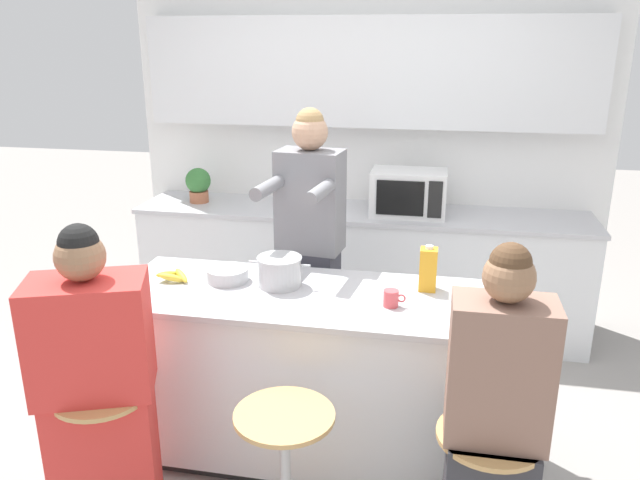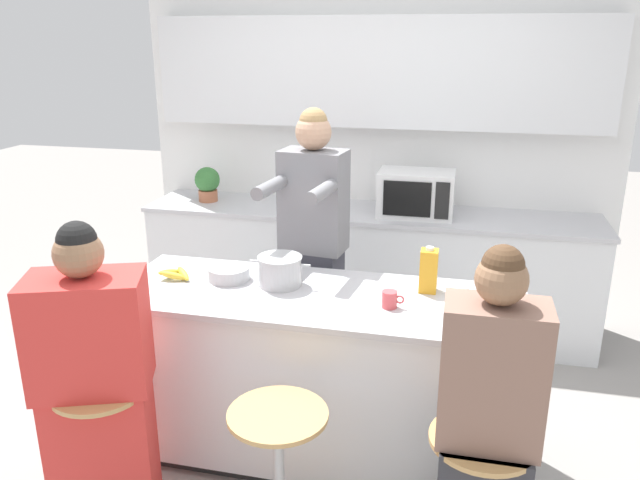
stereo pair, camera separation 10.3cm
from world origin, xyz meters
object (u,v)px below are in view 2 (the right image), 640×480
bar_stool_leftmost (106,444)px  person_wrapped_blanket (96,388)px  cooking_pot (280,271)px  juice_carton (429,271)px  coffee_cup_far (459,294)px  potted_plant (207,183)px  bar_stool_center (279,472)px  kitchen_island (317,376)px  banana_bunch (176,274)px  fruit_bowl (229,273)px  person_seated_near (486,443)px  person_cooking (313,260)px  microwave (416,194)px  coffee_cup_near (390,299)px

bar_stool_leftmost → person_wrapped_blanket: bearing=170.0°
cooking_pot → juice_carton: 0.72m
coffee_cup_far → bar_stool_leftmost: bearing=-154.1°
potted_plant → bar_stool_center: bearing=-61.2°
kitchen_island → banana_bunch: banana_bunch is taller
fruit_bowl → person_seated_near: bearing=-29.7°
coffee_cup_far → potted_plant: (-1.87, 1.49, 0.09)m
kitchen_island → person_seated_near: 1.04m
person_wrapped_blanket → juice_carton: person_wrapped_blanket is taller
person_wrapped_blanket → person_cooking: bearing=40.9°
banana_bunch → kitchen_island: bearing=-1.9°
bar_stool_center → microwave: (0.33, 2.15, 0.66)m
person_wrapped_blanket → juice_carton: size_ratio=6.14×
coffee_cup_far → person_seated_near: bearing=-79.3°
person_seated_near → juice_carton: (-0.28, 0.80, 0.35)m
kitchen_island → fruit_bowl: size_ratio=9.44×
kitchen_island → coffee_cup_near: 0.60m
bar_stool_leftmost → coffee_cup_far: size_ratio=5.52×
coffee_cup_near → banana_bunch: coffee_cup_near is taller
bar_stool_leftmost → person_wrapped_blanket: size_ratio=0.48×
bar_stool_leftmost → fruit_bowl: size_ratio=3.17×
banana_bunch → fruit_bowl: bearing=11.8°
cooking_pot → juice_carton: bearing=7.2°
coffee_cup_far → person_cooking: bearing=148.5°
bar_stool_leftmost → microwave: (1.12, 2.15, 0.66)m
person_wrapped_blanket → person_seated_near: person_seated_near is taller
person_cooking → juice_carton: (0.67, -0.39, 0.14)m
person_wrapped_blanket → banana_bunch: (0.07, 0.67, 0.27)m
kitchen_island → person_cooking: person_cooking is taller
coffee_cup_far → juice_carton: size_ratio=0.53×
coffee_cup_far → bar_stool_center: bearing=-133.1°
person_wrapped_blanket → bar_stool_leftmost: bearing=-30.4°
kitchen_island → coffee_cup_near: (0.36, -0.07, 0.48)m
fruit_bowl → banana_bunch: bearing=-168.2°
person_wrapped_blanket → juice_carton: bearing=10.9°
cooking_pot → coffee_cup_near: size_ratio=3.02×
cooking_pot → coffee_cup_near: cooking_pot is taller
bar_stool_center → cooking_pot: (-0.20, 0.72, 0.59)m
bar_stool_leftmost → bar_stool_center: same height
bar_stool_leftmost → person_cooking: person_cooking is taller
bar_stool_leftmost → potted_plant: (-0.42, 2.19, 0.65)m
kitchen_island → fruit_bowl: fruit_bowl is taller
person_wrapped_blanket → coffee_cup_far: 1.65m
microwave → potted_plant: 1.54m
cooking_pot → potted_plant: (-1.00, 1.47, 0.06)m
bar_stool_leftmost → bar_stool_center: (0.79, -0.00, 0.00)m
bar_stool_leftmost → microwave: 2.51m
juice_carton → potted_plant: bearing=141.2°
coffee_cup_near → banana_bunch: bearing=175.0°
bar_stool_center → person_wrapped_blanket: (-0.81, 0.01, 0.27)m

